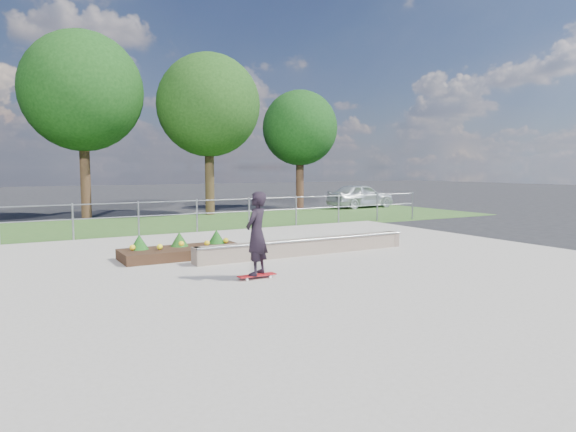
# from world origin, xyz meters

# --- Properties ---
(ground) EXTENTS (120.00, 120.00, 0.00)m
(ground) POSITION_xyz_m (0.00, 0.00, 0.00)
(ground) COLOR black
(ground) RESTS_ON ground
(grass_verge) EXTENTS (30.00, 8.00, 0.02)m
(grass_verge) POSITION_xyz_m (0.00, 11.00, 0.01)
(grass_verge) COLOR #2D4F1F
(grass_verge) RESTS_ON ground
(concrete_slab) EXTENTS (15.00, 15.00, 0.06)m
(concrete_slab) POSITION_xyz_m (0.00, 0.00, 0.03)
(concrete_slab) COLOR gray
(concrete_slab) RESTS_ON ground
(fence) EXTENTS (20.06, 0.06, 1.20)m
(fence) POSITION_xyz_m (0.00, 7.50, 0.77)
(fence) COLOR gray
(fence) RESTS_ON ground
(tree_mid_left) EXTENTS (5.25, 5.25, 8.25)m
(tree_mid_left) POSITION_xyz_m (-2.50, 15.00, 5.61)
(tree_mid_left) COLOR #331F14
(tree_mid_left) RESTS_ON ground
(tree_mid_right) EXTENTS (4.90, 4.90, 7.70)m
(tree_mid_right) POSITION_xyz_m (3.00, 14.00, 5.23)
(tree_mid_right) COLOR #2F2112
(tree_mid_right) RESTS_ON ground
(tree_far_right) EXTENTS (4.20, 4.20, 6.60)m
(tree_far_right) POSITION_xyz_m (9.00, 15.50, 4.48)
(tree_far_right) COLOR #331E14
(tree_far_right) RESTS_ON ground
(grind_ledge) EXTENTS (6.00, 0.44, 0.43)m
(grind_ledge) POSITION_xyz_m (0.83, 1.69, 0.26)
(grind_ledge) COLOR #67584C
(grind_ledge) RESTS_ON concrete_slab
(planter_bed) EXTENTS (3.00, 1.20, 0.61)m
(planter_bed) POSITION_xyz_m (-2.06, 2.87, 0.24)
(planter_bed) COLOR black
(planter_bed) RESTS_ON concrete_slab
(skateboarder) EXTENTS (0.80, 0.69, 1.76)m
(skateboarder) POSITION_xyz_m (-1.54, -0.28, 0.97)
(skateboarder) COLOR silver
(skateboarder) RESTS_ON concrete_slab
(parked_car) EXTENTS (4.14, 1.89, 1.38)m
(parked_car) POSITION_xyz_m (11.98, 13.77, 0.69)
(parked_car) COLOR silver
(parked_car) RESTS_ON ground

